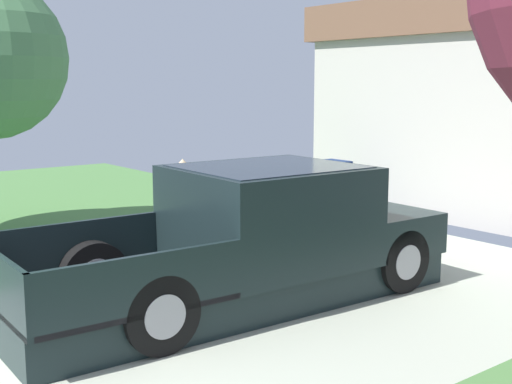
{
  "coord_description": "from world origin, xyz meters",
  "views": [
    {
      "loc": [
        5.93,
        -0.69,
        2.6
      ],
      "look_at": [
        -0.71,
        4.49,
        1.24
      ],
      "focal_mm": 47.58,
      "sensor_mm": 36.0,
      "label": 1
    }
  ],
  "objects_px": {
    "person_with_hat": "(183,212)",
    "pickup_truck": "(260,240)",
    "handbag": "(169,270)",
    "wheeled_trash_bin": "(328,187)"
  },
  "relations": [
    {
      "from": "person_with_hat",
      "to": "pickup_truck",
      "type": "bearing_deg",
      "value": -26.15
    },
    {
      "from": "handbag",
      "to": "wheeled_trash_bin",
      "type": "bearing_deg",
      "value": 111.3
    },
    {
      "from": "wheeled_trash_bin",
      "to": "handbag",
      "type": "bearing_deg",
      "value": -68.7
    },
    {
      "from": "person_with_hat",
      "to": "wheeled_trash_bin",
      "type": "bearing_deg",
      "value": 75.37
    },
    {
      "from": "wheeled_trash_bin",
      "to": "person_with_hat",
      "type": "bearing_deg",
      "value": -67.8
    },
    {
      "from": "pickup_truck",
      "to": "handbag",
      "type": "xyz_separation_m",
      "value": [
        -1.32,
        -0.51,
        -0.58
      ]
    },
    {
      "from": "person_with_hat",
      "to": "wheeled_trash_bin",
      "type": "relative_size",
      "value": 1.46
    },
    {
      "from": "handbag",
      "to": "pickup_truck",
      "type": "bearing_deg",
      "value": 21.04
    },
    {
      "from": "person_with_hat",
      "to": "handbag",
      "type": "bearing_deg",
      "value": -122.78
    },
    {
      "from": "handbag",
      "to": "person_with_hat",
      "type": "bearing_deg",
      "value": 94.06
    }
  ]
}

